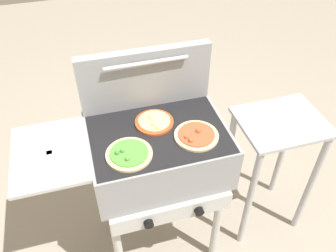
# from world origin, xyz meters

# --- Properties ---
(ground_plane) EXTENTS (8.00, 8.00, 0.00)m
(ground_plane) POSITION_xyz_m (0.00, 0.00, 0.00)
(ground_plane) COLOR gray
(grill) EXTENTS (0.96, 0.53, 0.90)m
(grill) POSITION_xyz_m (-0.01, -0.00, 0.76)
(grill) COLOR gray
(grill) RESTS_ON ground_plane
(grill_lid_open) EXTENTS (0.63, 0.08, 0.30)m
(grill_lid_open) POSITION_xyz_m (0.00, 0.21, 1.05)
(grill_lid_open) COLOR gray
(grill_lid_open) RESTS_ON grill
(pizza_veggie) EXTENTS (0.20, 0.20, 0.03)m
(pizza_veggie) POSITION_xyz_m (-0.15, -0.11, 0.91)
(pizza_veggie) COLOR #E0C17F
(pizza_veggie) RESTS_ON grill
(pizza_cheese) EXTENTS (0.18, 0.18, 0.03)m
(pizza_cheese) POSITION_xyz_m (0.00, 0.06, 0.91)
(pizza_cheese) COLOR #C64723
(pizza_cheese) RESTS_ON grill
(pizza_pepperoni) EXTENTS (0.20, 0.20, 0.03)m
(pizza_pepperoni) POSITION_xyz_m (0.16, -0.08, 0.91)
(pizza_pepperoni) COLOR beige
(pizza_pepperoni) RESTS_ON grill
(prep_table) EXTENTS (0.44, 0.36, 0.81)m
(prep_table) POSITION_xyz_m (0.66, 0.00, 0.57)
(prep_table) COLOR #B2B2B7
(prep_table) RESTS_ON ground_plane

